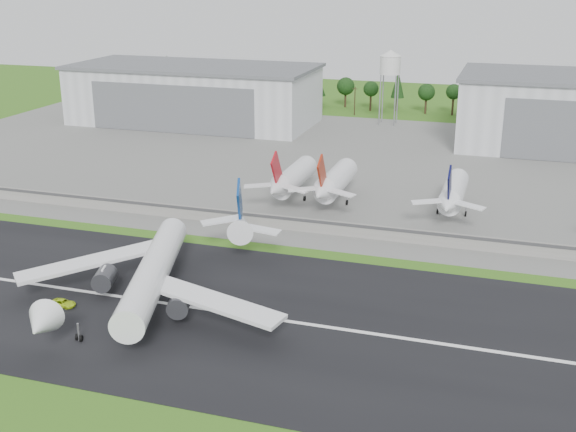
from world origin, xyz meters
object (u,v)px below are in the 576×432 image
(main_airliner, at_px, (152,279))
(ground_vehicle, at_px, (63,303))
(parked_jet_navy, at_px, (453,194))
(parked_jet_red_b, at_px, (333,182))
(parked_jet_red_a, at_px, (291,179))

(main_airliner, height_order, ground_vehicle, main_airliner)
(ground_vehicle, xyz_separation_m, parked_jet_navy, (63.23, 73.36, 5.38))
(ground_vehicle, xyz_separation_m, parked_jet_red_b, (32.62, 73.39, 5.60))
(main_airliner, xyz_separation_m, parked_jet_red_b, (17.44, 67.01, 1.47))
(main_airliner, distance_m, parked_jet_red_a, 67.26)
(main_airliner, relative_size, parked_jet_red_a, 1.86)
(ground_vehicle, height_order, parked_jet_red_b, parked_jet_red_b)
(parked_jet_red_a, height_order, parked_jet_red_b, parked_jet_red_b)
(parked_jet_red_a, xyz_separation_m, parked_jet_navy, (42.26, -0.02, -0.15))
(main_airliner, distance_m, ground_vehicle, 16.98)
(main_airliner, height_order, parked_jet_red_a, main_airliner)
(parked_jet_red_a, distance_m, parked_jet_red_b, 11.65)
(parked_jet_red_b, bearing_deg, parked_jet_red_a, -179.95)
(parked_jet_navy, bearing_deg, parked_jet_red_a, 179.97)
(ground_vehicle, relative_size, parked_jet_red_a, 0.15)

